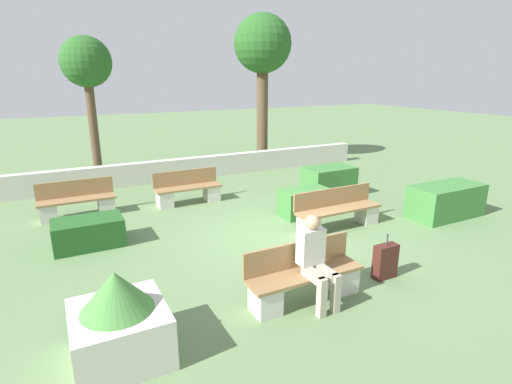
{
  "coord_description": "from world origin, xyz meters",
  "views": [
    {
      "loc": [
        -3.94,
        -6.58,
        3.24
      ],
      "look_at": [
        -0.25,
        0.5,
        0.9
      ],
      "focal_mm": 28.0,
      "sensor_mm": 36.0,
      "label": 1
    }
  ],
  "objects_px": {
    "bench_front": "(304,279)",
    "suitcase": "(385,261)",
    "planter_corner_left": "(119,321)",
    "tree_leftmost": "(86,66)",
    "person_seated_man": "(316,257)",
    "bench_left_side": "(77,204)",
    "bench_right_side": "(338,213)",
    "bench_back": "(188,191)",
    "tree_center_left": "(263,48)"
  },
  "relations": [
    {
      "from": "bench_front",
      "to": "person_seated_man",
      "type": "relative_size",
      "value": 1.36
    },
    {
      "from": "bench_right_side",
      "to": "bench_back",
      "type": "distance_m",
      "value": 3.98
    },
    {
      "from": "planter_corner_left",
      "to": "tree_leftmost",
      "type": "xyz_separation_m",
      "value": [
        0.81,
        9.08,
        3.0
      ]
    },
    {
      "from": "suitcase",
      "to": "tree_leftmost",
      "type": "bearing_deg",
      "value": 110.54
    },
    {
      "from": "bench_left_side",
      "to": "suitcase",
      "type": "bearing_deg",
      "value": -48.93
    },
    {
      "from": "tree_center_left",
      "to": "person_seated_man",
      "type": "bearing_deg",
      "value": -113.9
    },
    {
      "from": "suitcase",
      "to": "tree_center_left",
      "type": "distance_m",
      "value": 10.17
    },
    {
      "from": "bench_front",
      "to": "suitcase",
      "type": "distance_m",
      "value": 1.56
    },
    {
      "from": "tree_leftmost",
      "to": "tree_center_left",
      "type": "relative_size",
      "value": 0.81
    },
    {
      "from": "bench_right_side",
      "to": "planter_corner_left",
      "type": "bearing_deg",
      "value": -147.71
    },
    {
      "from": "bench_front",
      "to": "tree_center_left",
      "type": "height_order",
      "value": "tree_center_left"
    },
    {
      "from": "bench_right_side",
      "to": "planter_corner_left",
      "type": "relative_size",
      "value": 1.83
    },
    {
      "from": "bench_front",
      "to": "bench_right_side",
      "type": "relative_size",
      "value": 0.89
    },
    {
      "from": "bench_back",
      "to": "person_seated_man",
      "type": "height_order",
      "value": "person_seated_man"
    },
    {
      "from": "bench_left_side",
      "to": "bench_right_side",
      "type": "distance_m",
      "value": 6.07
    },
    {
      "from": "bench_right_side",
      "to": "bench_left_side",
      "type": "bearing_deg",
      "value": 154.29
    },
    {
      "from": "tree_center_left",
      "to": "bench_left_side",
      "type": "bearing_deg",
      "value": -153.12
    },
    {
      "from": "bench_back",
      "to": "tree_center_left",
      "type": "bearing_deg",
      "value": 44.85
    },
    {
      "from": "bench_front",
      "to": "bench_back",
      "type": "relative_size",
      "value": 1.05
    },
    {
      "from": "person_seated_man",
      "to": "planter_corner_left",
      "type": "distance_m",
      "value": 2.74
    },
    {
      "from": "suitcase",
      "to": "tree_center_left",
      "type": "height_order",
      "value": "tree_center_left"
    },
    {
      "from": "bench_left_side",
      "to": "planter_corner_left",
      "type": "distance_m",
      "value": 5.61
    },
    {
      "from": "bench_right_side",
      "to": "person_seated_man",
      "type": "height_order",
      "value": "person_seated_man"
    },
    {
      "from": "bench_right_side",
      "to": "tree_center_left",
      "type": "height_order",
      "value": "tree_center_left"
    },
    {
      "from": "person_seated_man",
      "to": "tree_center_left",
      "type": "height_order",
      "value": "tree_center_left"
    },
    {
      "from": "bench_right_side",
      "to": "bench_front",
      "type": "bearing_deg",
      "value": -129.09
    },
    {
      "from": "bench_left_side",
      "to": "suitcase",
      "type": "height_order",
      "value": "bench_left_side"
    },
    {
      "from": "tree_center_left",
      "to": "bench_back",
      "type": "bearing_deg",
      "value": -138.73
    },
    {
      "from": "bench_back",
      "to": "planter_corner_left",
      "type": "xyz_separation_m",
      "value": [
        -2.6,
        -5.4,
        0.17
      ]
    },
    {
      "from": "bench_left_side",
      "to": "person_seated_man",
      "type": "distance_m",
      "value": 6.33
    },
    {
      "from": "bench_front",
      "to": "tree_leftmost",
      "type": "height_order",
      "value": "tree_leftmost"
    },
    {
      "from": "planter_corner_left",
      "to": "tree_leftmost",
      "type": "height_order",
      "value": "tree_leftmost"
    },
    {
      "from": "bench_back",
      "to": "tree_center_left",
      "type": "relative_size",
      "value": 0.32
    },
    {
      "from": "planter_corner_left",
      "to": "tree_center_left",
      "type": "bearing_deg",
      "value": 53.23
    },
    {
      "from": "bench_front",
      "to": "bench_left_side",
      "type": "relative_size",
      "value": 1.06
    },
    {
      "from": "bench_right_side",
      "to": "tree_center_left",
      "type": "distance_m",
      "value": 8.07
    },
    {
      "from": "bench_right_side",
      "to": "person_seated_man",
      "type": "bearing_deg",
      "value": -126.26
    },
    {
      "from": "bench_front",
      "to": "bench_right_side",
      "type": "xyz_separation_m",
      "value": [
        2.32,
        2.13,
        0.01
      ]
    },
    {
      "from": "person_seated_man",
      "to": "suitcase",
      "type": "relative_size",
      "value": 1.7
    },
    {
      "from": "bench_left_side",
      "to": "tree_center_left",
      "type": "bearing_deg",
      "value": 30.59
    },
    {
      "from": "bench_left_side",
      "to": "suitcase",
      "type": "relative_size",
      "value": 2.19
    },
    {
      "from": "bench_left_side",
      "to": "tree_center_left",
      "type": "xyz_separation_m",
      "value": [
        6.83,
        3.46,
        3.85
      ]
    },
    {
      "from": "bench_front",
      "to": "planter_corner_left",
      "type": "relative_size",
      "value": 1.62
    },
    {
      "from": "planter_corner_left",
      "to": "suitcase",
      "type": "xyz_separation_m",
      "value": [
        4.21,
        0.02,
        -0.2
      ]
    },
    {
      "from": "planter_corner_left",
      "to": "person_seated_man",
      "type": "bearing_deg",
      "value": -1.37
    },
    {
      "from": "bench_right_side",
      "to": "suitcase",
      "type": "distance_m",
      "value": 2.31
    },
    {
      "from": "person_seated_man",
      "to": "tree_center_left",
      "type": "xyz_separation_m",
      "value": [
        4.05,
        9.13,
        3.43
      ]
    },
    {
      "from": "tree_center_left",
      "to": "suitcase",
      "type": "bearing_deg",
      "value": -105.83
    },
    {
      "from": "person_seated_man",
      "to": "tree_center_left",
      "type": "bearing_deg",
      "value": 66.1
    },
    {
      "from": "bench_front",
      "to": "suitcase",
      "type": "bearing_deg",
      "value": -2.08
    }
  ]
}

